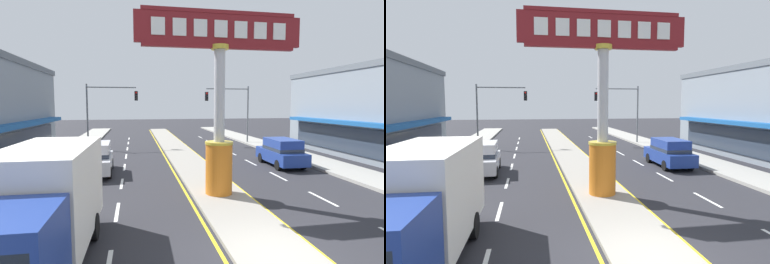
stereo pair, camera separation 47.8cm
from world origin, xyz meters
The scene contains 13 objects.
ground_plane centered at (0.00, 0.00, 0.00)m, with size 160.00×160.00×0.00m, color #28282D.
median_strip centered at (0.00, 18.00, 0.07)m, with size 2.49×52.00×0.14m, color gray.
sidewalk_left centered at (-9.32, 16.00, 0.09)m, with size 2.95×60.00×0.18m, color #9E9B93.
sidewalk_right centered at (9.32, 16.00, 0.09)m, with size 2.95×60.00×0.18m, color #9E9B93.
lane_markings centered at (0.00, 16.65, 0.00)m, with size 9.23×52.00×0.01m.
district_sign centered at (0.00, 6.04, 4.36)m, with size 7.58×1.30×8.27m.
traffic_light_left_side centered at (-6.48, 23.08, 4.25)m, with size 4.86×0.46×6.20m.
traffic_light_right_side centered at (6.48, 23.95, 4.25)m, with size 4.86×0.46×6.20m.
suv_near_right_lane centered at (6.19, 12.06, 0.98)m, with size 2.03×4.63×1.90m.
box_truck_far_right_lane centered at (-6.17, 0.76, 1.69)m, with size 2.33×6.94×3.12m.
suv_near_left_lane centered at (-6.20, 11.95, 0.98)m, with size 2.09×4.66×1.90m.
street_bench centered at (-8.58, 4.76, 0.65)m, with size 0.48×1.60×0.88m.
pedestrian_near_kerb centered at (-9.82, 14.70, 1.16)m, with size 0.46×0.40×1.73m.
Camera 1 is at (-3.79, -7.42, 4.28)m, focal length 28.60 mm.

